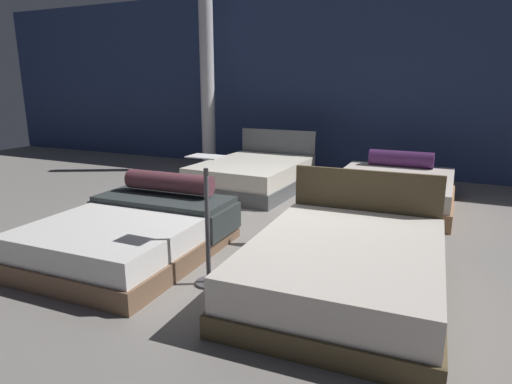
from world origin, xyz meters
TOP-DOWN VIEW (x-y plane):
  - ground_plane at (0.00, 0.00)m, footprint 18.00×18.00m
  - showroom_back_wall at (0.00, 3.62)m, footprint 18.00×0.06m
  - bed_0 at (-1.04, -1.50)m, footprint 1.62×2.01m
  - bed_1 at (1.12, -1.45)m, footprint 1.64×2.13m
  - bed_2 at (-1.12, 1.54)m, footprint 1.59×2.09m
  - bed_3 at (1.09, 1.52)m, footprint 1.64×2.00m
  - price_sign at (0.00, -1.78)m, footprint 0.28×0.24m
  - support_pillar at (-2.67, 2.76)m, footprint 0.27×0.27m

SIDE VIEW (x-z plane):
  - ground_plane at x=0.00m, z-range -0.02..0.00m
  - bed_1 at x=1.12m, z-range -0.21..0.66m
  - bed_3 at x=1.09m, z-range -0.11..0.58m
  - bed_0 at x=-1.04m, z-range -0.13..0.60m
  - bed_2 at x=-1.12m, z-range -0.21..0.69m
  - price_sign at x=0.00m, z-range -0.12..1.01m
  - showroom_back_wall at x=0.00m, z-range 0.00..3.50m
  - support_pillar at x=-2.67m, z-range 0.00..3.50m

